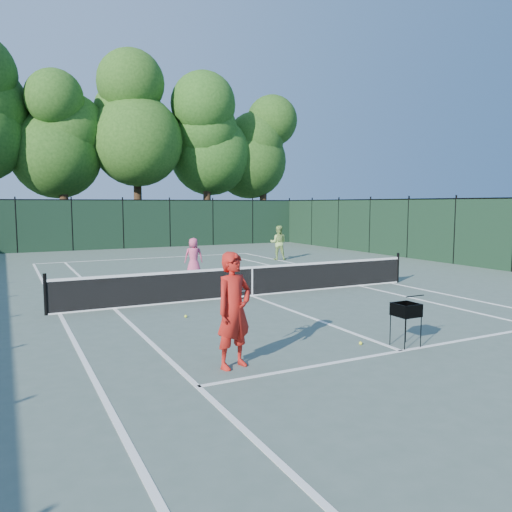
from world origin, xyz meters
name	(u,v)px	position (x,y,z in m)	size (l,w,h in m)	color
ground	(252,296)	(0.00, 0.00, 0.00)	(90.00, 90.00, 0.00)	#4D5D53
sideline_doubles_left	(60,314)	(-5.49, 0.00, 0.00)	(0.10, 23.77, 0.01)	white
sideline_doubles_right	(391,283)	(5.49, 0.00, 0.00)	(0.10, 23.77, 0.01)	white
sideline_singles_left	(114,309)	(-4.12, 0.00, 0.00)	(0.10, 23.77, 0.01)	white
sideline_singles_right	(360,286)	(4.12, 0.00, 0.00)	(0.10, 23.77, 0.01)	white
baseline_far	(150,258)	(0.00, 11.88, 0.00)	(10.97, 0.10, 0.01)	white
service_line_near	(401,351)	(0.00, -6.40, 0.00)	(8.23, 0.10, 0.01)	white
service_line_far	(184,271)	(0.00, 6.40, 0.00)	(8.23, 0.10, 0.01)	white
center_service_line	(252,296)	(0.00, 0.00, 0.00)	(0.10, 12.80, 0.01)	white
tennis_net	(252,280)	(0.00, 0.00, 0.48)	(11.69, 0.09, 1.06)	black
fence_far	(123,225)	(0.00, 18.00, 1.50)	(24.00, 0.05, 3.00)	black
tree_2	(61,127)	(-3.00, 21.80, 7.73)	(6.00, 6.00, 12.40)	black
tree_3	(136,115)	(2.00, 22.30, 9.01)	(7.00, 7.00, 14.45)	black
tree_4	(206,131)	(7.00, 21.60, 8.14)	(6.20, 6.20, 12.97)	black
tree_5	(263,141)	(12.00, 22.10, 7.71)	(5.80, 5.80, 12.23)	black
coach	(234,310)	(-3.23, -5.80, 1.00)	(0.90, 0.85, 1.99)	#B01B14
player_pink	(194,256)	(-0.04, 5.07, 0.73)	(0.81, 0.63, 1.47)	#C5456D
player_green	(278,243)	(5.59, 8.27, 0.85)	(1.05, 0.99, 1.71)	#97C060
ball_hopper	(406,310)	(0.30, -6.18, 0.72)	(0.45, 0.45, 0.86)	black
loose_ball_near_cart	(361,343)	(-0.43, -5.71, 0.03)	(0.07, 0.07, 0.07)	yellow
loose_ball_midcourt	(186,316)	(-2.75, -1.86, 0.03)	(0.07, 0.07, 0.07)	#D4F131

